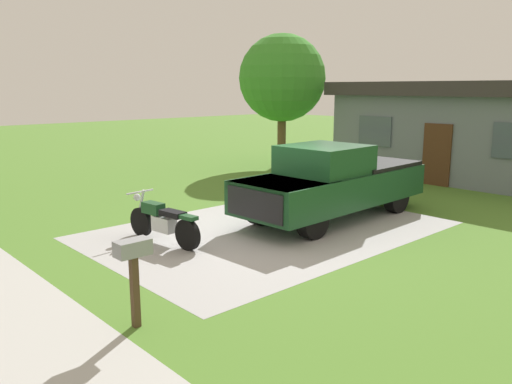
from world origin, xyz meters
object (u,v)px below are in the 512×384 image
Objects in this scene: motorcycle at (163,221)px; pickup_truck at (335,181)px; neighbor_house at (472,129)px; mailbox at (133,260)px; shade_tree at (282,78)px.

pickup_truck reaches higher than motorcycle.
pickup_truck is (1.10, 4.43, 0.48)m from motorcycle.
neighbor_house is at bearing 93.28° from pickup_truck.
shade_tree reaches higher than mailbox.
motorcycle is at bearing -103.98° from pickup_truck.
motorcycle is 4.01m from mailbox.
neighbor_house is at bearing 99.29° from mailbox.
mailbox is at bearing -52.92° from shade_tree.
motorcycle is 4.59m from pickup_truck.
motorcycle is 0.39× the size of pickup_truck.
neighbor_house reaches higher than mailbox.
shade_tree reaches higher than neighbor_house.
shade_tree is at bearing -155.18° from neighbor_house.
mailbox reaches higher than motorcycle.
neighbor_house is at bearing 87.32° from motorcycle.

